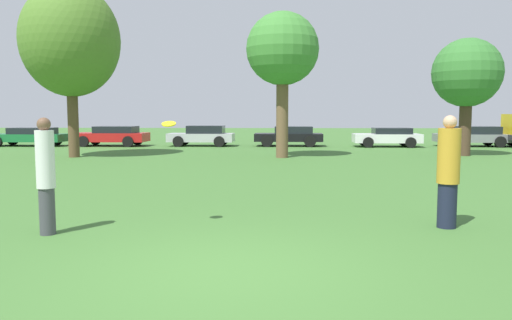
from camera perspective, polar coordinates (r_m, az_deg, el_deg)
ground_plane at (r=6.35m, az=-3.52°, el=-12.56°), size 120.00×120.00×0.00m
person_thrower at (r=8.66m, az=-22.91°, el=-1.57°), size 0.29×0.29×1.89m
person_catcher at (r=9.06m, az=21.12°, el=-1.25°), size 0.37×0.37×1.92m
frisbee at (r=8.47m, az=-9.95°, el=4.09°), size 0.24×0.23×0.10m
tree_0 at (r=23.78m, az=-20.45°, el=12.62°), size 4.26×4.26×7.57m
tree_1 at (r=22.11m, az=3.05°, el=12.37°), size 3.17×3.17×6.32m
tree_2 at (r=24.90m, az=22.98°, el=9.04°), size 3.11×3.11×5.35m
parked_car_green at (r=32.66m, az=-24.54°, el=2.51°), size 4.54×1.99×1.10m
parked_car_red at (r=30.95m, az=-16.10°, el=2.72°), size 4.31×2.09×1.18m
parked_car_silver at (r=29.90m, az=-6.13°, el=2.82°), size 3.92×1.96×1.22m
parked_car_black at (r=29.73m, az=3.90°, el=2.82°), size 4.05×2.02×1.17m
parked_car_white at (r=30.01m, az=14.83°, el=2.59°), size 3.86×1.98×1.11m
parked_car_grey at (r=32.00m, az=23.61°, el=2.55°), size 4.16×2.08×1.19m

